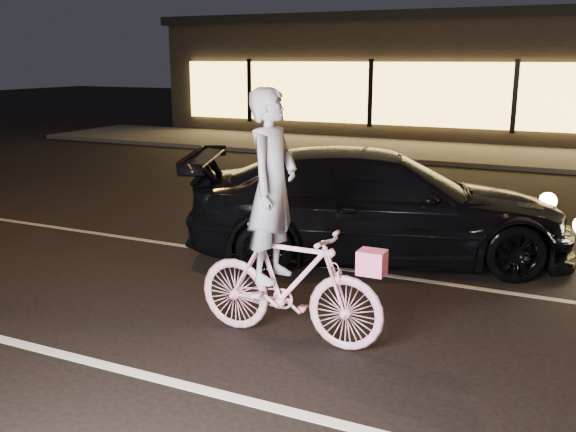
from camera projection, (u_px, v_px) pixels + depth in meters
The scene contains 7 objects.
ground at pixel (334, 335), 6.46m from camera, with size 90.00×90.00×0.00m, color black.
lane_stripe_near at pixel (267, 406), 5.14m from camera, with size 60.00×0.12×0.01m, color silver.
lane_stripe_far at pixel (391, 276), 8.22m from camera, with size 60.00×0.10×0.01m, color gray.
sidewalk at pixel (503, 156), 17.87m from camera, with size 30.00×4.00×0.12m, color #383533.
storefront at pixel (530, 75), 22.61m from camera, with size 25.40×8.42×4.20m.
cyclist at pixel (284, 254), 6.18m from camera, with size 1.95×0.67×2.46m.
sedan at pixel (379, 205), 8.82m from camera, with size 5.62×3.86×1.51m.
Camera 1 is at (2.12, -5.61, 2.72)m, focal length 40.00 mm.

